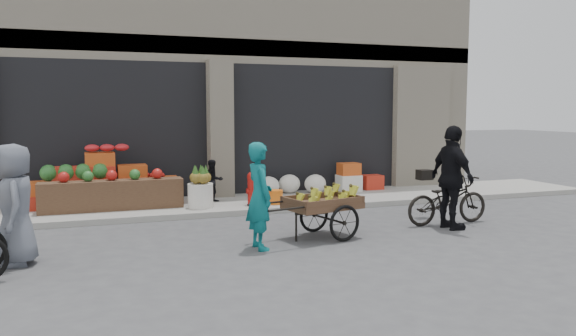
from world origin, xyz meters
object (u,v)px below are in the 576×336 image
object	(u,v)px
cyclist	(452,178)
bicycle	(447,200)
pineapple_bin	(200,196)
orange_bucket	(275,197)
fire_hydrant	(252,187)
vendor_grey	(15,205)
vendor_woman	(259,196)
seated_person	(213,181)
banana_cart	(320,201)

from	to	relation	value
cyclist	bicycle	bearing A→B (deg)	-27.63
pineapple_bin	cyclist	world-z (taller)	cyclist
bicycle	orange_bucket	bearing A→B (deg)	43.89
fire_hydrant	vendor_grey	size ratio (longest dim) A/B	0.42
vendor_woman	orange_bucket	bearing A→B (deg)	-26.65
pineapple_bin	seated_person	size ratio (longest dim) A/B	0.56
orange_bucket	cyclist	distance (m)	3.82
vendor_woman	bicycle	world-z (taller)	vendor_woman
fire_hydrant	banana_cart	xyz separation A→B (m)	(0.36, -2.84, 0.12)
fire_hydrant	vendor_grey	xyz separation A→B (m)	(-4.23, -2.92, 0.34)
pineapple_bin	orange_bucket	size ratio (longest dim) A/B	1.62
orange_bucket	vendor_woman	size ratio (longest dim) A/B	0.19
fire_hydrant	cyclist	xyz separation A→B (m)	(2.84, -3.00, 0.43)
vendor_grey	seated_person	bearing A→B (deg)	127.48
pineapple_bin	vendor_grey	xyz separation A→B (m)	(-3.13, -2.97, 0.47)
seated_person	banana_cart	size ratio (longest dim) A/B	0.43
banana_cart	cyclist	world-z (taller)	cyclist
banana_cart	vendor_grey	bearing A→B (deg)	167.83
orange_bucket	banana_cart	size ratio (longest dim) A/B	0.15
seated_person	bicycle	xyz separation A→B (m)	(3.74, -3.25, -0.13)
cyclist	fire_hydrant	bearing A→B (deg)	42.42
orange_bucket	seated_person	size ratio (longest dim) A/B	0.34
orange_bucket	banana_cart	xyz separation A→B (m)	(-0.14, -2.79, 0.35)
fire_hydrant	bicycle	distance (m)	4.00
orange_bucket	vendor_grey	xyz separation A→B (m)	(-4.73, -2.87, 0.57)
seated_person	vendor_grey	world-z (taller)	vendor_grey
fire_hydrant	banana_cart	bearing A→B (deg)	-82.85
orange_bucket	seated_person	distance (m)	1.42
banana_cart	bicycle	xyz separation A→B (m)	(2.69, 0.25, -0.17)
pineapple_bin	orange_bucket	world-z (taller)	pineapple_bin
seated_person	vendor_grey	distance (m)	5.02
seated_person	bicycle	distance (m)	4.96
fire_hydrant	bicycle	bearing A→B (deg)	-40.48
orange_bucket	cyclist	bearing A→B (deg)	-51.51
fire_hydrant	banana_cart	size ratio (longest dim) A/B	0.33
vendor_grey	bicycle	distance (m)	7.29
seated_person	cyclist	size ratio (longest dim) A/B	0.50
fire_hydrant	bicycle	size ratio (longest dim) A/B	0.41
vendor_grey	pineapple_bin	bearing A→B (deg)	125.65
fire_hydrant	orange_bucket	world-z (taller)	fire_hydrant
orange_bucket	vendor_grey	distance (m)	5.56
fire_hydrant	vendor_grey	distance (m)	5.15
orange_bucket	banana_cart	world-z (taller)	banana_cart
banana_cart	vendor_grey	distance (m)	4.59
fire_hydrant	seated_person	world-z (taller)	seated_person
vendor_grey	cyclist	bearing A→B (deg)	81.54
banana_cart	seated_person	bearing A→B (deg)	93.75
banana_cart	vendor_woman	distance (m)	1.24
fire_hydrant	cyclist	world-z (taller)	cyclist
fire_hydrant	seated_person	distance (m)	0.96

